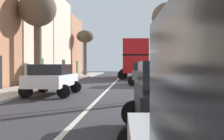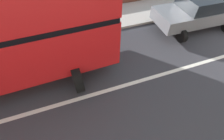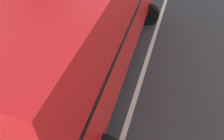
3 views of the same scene
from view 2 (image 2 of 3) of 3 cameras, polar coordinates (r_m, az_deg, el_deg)
The scene contains 2 objects.
sidewalk_right at distance 12.62m, azimuth 26.32°, elevation 21.23°, with size 2.60×60.00×0.12m, color #B2ADA3.
parked_car_grey_right_2 at distance 9.73m, azimuth 29.63°, elevation 18.53°, with size 2.62×4.62×1.70m.
Camera 2 is at (-3.19, 8.39, 4.90)m, focal length 24.92 mm.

